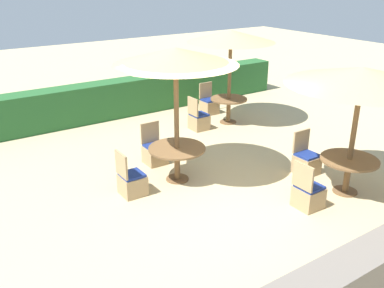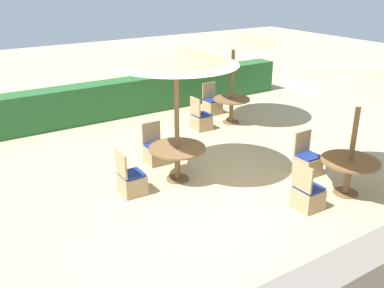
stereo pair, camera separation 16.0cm
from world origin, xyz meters
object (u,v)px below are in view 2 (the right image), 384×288
Objects in this scene: patio_chair_center_north at (156,152)px; round_table_front_right at (349,167)px; round_table_center at (177,153)px; patio_chair_front_right_north at (307,163)px; parasol_front_right at (363,77)px; parasol_back_right at (234,37)px; patio_chair_center_west at (131,182)px; round_table_back_right at (231,104)px; parasol_center at (176,57)px; patio_chair_back_right_north at (212,105)px; patio_chair_back_right_west at (201,120)px; patio_chair_front_right_west at (307,196)px.

round_table_front_right is at bearing 126.33° from patio_chair_center_north.
patio_chair_front_right_north is (2.49, -1.28, -0.33)m from round_table_center.
parasol_front_right is 2.98× the size of patio_chair_front_right_north.
patio_chair_center_west is (-4.27, -2.33, -2.19)m from parasol_back_right.
patio_chair_front_right_north is at bearing -101.02° from parasol_back_right.
round_table_center is 2.82m from patio_chair_front_right_north.
parasol_center is (-3.18, -2.29, 2.02)m from round_table_back_right.
parasol_center is at bearing 88.68° from patio_chair_center_north.
patio_chair_center_west is 0.83× the size of round_table_front_right.
patio_chair_back_right_west is at bearing 42.71° from patio_chair_back_right_north.
round_table_back_right is 3.42m from patio_chair_center_north.
parasol_center reaches higher than patio_chair_center_north.
patio_chair_front_right_west is (-1.09, -1.03, 0.00)m from patio_chair_front_right_north.
patio_chair_back_right_west is 3.98m from patio_chair_center_west.
parasol_front_right is at bearing 0.00° from round_table_front_right.
patio_chair_center_north is at bearing -157.52° from patio_chair_front_right_west.
round_table_front_right is at bearing 0.00° from parasol_front_right.
parasol_back_right is 5.04m from round_table_front_right.
patio_chair_center_north is at bearing 88.68° from parasol_center.
parasol_back_right is at bearing 81.34° from round_table_front_right.
patio_chair_center_north is at bearing -157.89° from round_table_back_right.
patio_chair_front_right_north is (0.01, 1.05, -2.07)m from parasol_front_right.
patio_chair_front_right_west is at bearing 178.82° from round_table_front_right.
round_table_center is 1.27× the size of patio_chair_center_north.
parasol_back_right is 3.92m from parasol_center.
patio_chair_back_right_north reaches higher than round_table_front_right.
patio_chair_front_right_west is (1.37, -3.32, 0.00)m from patio_chair_center_north.
patio_chair_center_west is at bearing -177.47° from round_table_center.
round_table_front_right is 1.20× the size of patio_chair_front_right_north.
patio_chair_front_right_west is (-1.08, 0.02, -2.07)m from parasol_front_right.
parasol_back_right is at bearing 81.34° from parasol_front_right.
patio_chair_center_west is (-3.22, -2.34, 0.00)m from patio_chair_back_right_west.
round_table_center is at bearing 136.69° from round_table_front_right.
patio_chair_front_right_west is (-1.85, -5.62, 0.00)m from patio_chair_back_right_north.
patio_chair_center_north is at bearing 133.55° from patio_chair_center_west.
patio_chair_front_right_north is (-0.70, -3.57, -0.31)m from round_table_back_right.
patio_chair_center_west reaches higher than round_table_front_right.
parasol_back_right is 2.36× the size of round_table_front_right.
parasol_center reaches higher than patio_chair_front_right_west.
patio_chair_center_north reaches higher than round_table_front_right.
round_table_back_right is 1.12× the size of patio_chair_front_right_north.
parasol_front_right reaches higher than patio_chair_front_right_north.
parasol_back_right reaches higher than round_table_front_right.
parasol_front_right is at bearing -43.31° from round_table_center.
patio_chair_front_right_west is at bearing -9.18° from patio_chair_back_right_west.
parasol_center is 2.97× the size of patio_chair_front_right_west.
patio_chair_center_north is (-2.12, -1.29, 0.00)m from patio_chair_back_right_west.
patio_chair_back_right_west is 0.34× the size of parasol_front_right.
patio_chair_center_west is at bearing -132.45° from patio_chair_front_right_west.
patio_chair_back_right_west is (-1.04, 0.01, -0.31)m from round_table_back_right.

